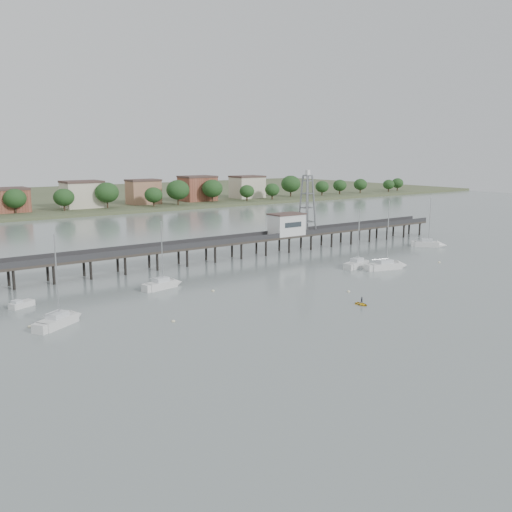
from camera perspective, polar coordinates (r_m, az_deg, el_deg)
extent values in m
plane|color=slate|center=(80.31, 16.36, -7.48)|extent=(500.00, 500.00, 0.00)
cube|color=#2D2823|center=(124.11, -5.95, 0.98)|extent=(150.00, 5.00, 0.50)
cube|color=#333335|center=(121.93, -5.39, 1.20)|extent=(150.00, 0.12, 1.10)
cube|color=#333335|center=(126.04, -6.50, 1.48)|extent=(150.00, 0.12, 1.10)
cylinder|color=black|center=(122.83, -5.48, -0.04)|extent=(0.50, 0.50, 4.40)
cylinder|color=black|center=(126.07, -6.36, 0.22)|extent=(0.50, 0.50, 4.40)
cylinder|color=black|center=(171.32, 16.05, 2.60)|extent=(0.50, 0.50, 4.40)
cylinder|color=black|center=(173.65, 15.06, 2.75)|extent=(0.50, 0.50, 4.40)
cube|color=silver|center=(137.77, 3.07, 3.13)|extent=(8.00, 5.00, 5.00)
cube|color=#4C3833|center=(137.46, 3.08, 4.22)|extent=(8.40, 5.40, 0.30)
cube|color=slate|center=(140.95, 5.19, 8.02)|extent=(1.80, 1.80, 0.30)
cube|color=silver|center=(140.92, 5.19, 8.32)|extent=(0.90, 0.90, 1.20)
cube|color=silver|center=(151.88, 16.70, 1.09)|extent=(5.70, 6.01, 1.65)
cone|color=silver|center=(152.21, 18.10, 1.03)|extent=(3.39, 3.40, 2.32)
cube|color=silver|center=(151.70, 16.72, 1.53)|extent=(3.15, 3.22, 0.75)
cylinder|color=#A5A8AA|center=(151.04, 16.99, 3.49)|extent=(0.18, 0.18, 11.20)
cylinder|color=#A5A8AA|center=(151.54, 16.36, 1.75)|extent=(2.40, 2.69, 0.12)
cube|color=silver|center=(102.76, -9.46, -2.98)|extent=(6.04, 3.28, 1.65)
cone|color=silver|center=(104.91, -7.92, -2.66)|extent=(2.76, 2.64, 2.22)
cube|color=silver|center=(102.49, -9.48, -2.34)|extent=(2.83, 2.23, 0.75)
cylinder|color=#A5A8AA|center=(101.74, -9.39, 0.44)|extent=(0.18, 0.18, 10.72)
cylinder|color=#A5A8AA|center=(101.81, -9.91, -2.13)|extent=(3.30, 0.76, 0.12)
cube|color=silver|center=(121.33, 10.05, -0.92)|extent=(6.22, 3.50, 1.65)
cone|color=silver|center=(124.42, 10.93, -0.67)|extent=(2.88, 2.76, 2.28)
cube|color=silver|center=(121.11, 10.06, -0.38)|extent=(2.94, 2.35, 0.75)
cylinder|color=#A5A8AA|center=(120.60, 10.24, 2.05)|extent=(0.18, 0.18, 10.99)
cylinder|color=#A5A8AA|center=(120.19, 9.83, -0.19)|extent=(3.36, 0.86, 0.12)
cube|color=silver|center=(84.82, -19.22, -6.35)|extent=(6.54, 5.35, 1.65)
cone|color=silver|center=(87.64, -17.56, -5.71)|extent=(3.48, 3.42, 2.42)
cube|color=silver|center=(84.49, -19.27, -5.58)|extent=(3.36, 3.10, 0.75)
cylinder|color=#A5A8AA|center=(83.51, -19.31, -1.90)|extent=(0.18, 0.18, 11.64)
cylinder|color=#A5A8AA|center=(83.61, -19.76, -5.39)|extent=(3.13, 2.03, 0.12)
cube|color=silver|center=(120.71, 12.73, -1.08)|extent=(7.28, 4.26, 1.65)
cone|color=silver|center=(123.15, 14.37, -0.92)|extent=(3.42, 3.28, 2.66)
cube|color=silver|center=(120.48, 12.75, -0.53)|extent=(3.47, 2.81, 0.75)
cylinder|color=#A5A8AA|center=(119.76, 13.06, 2.33)|extent=(0.18, 0.18, 12.83)
cylinder|color=#A5A8AA|center=(119.74, 12.31, -0.31)|extent=(3.90, 1.10, 0.12)
cube|color=silver|center=(96.83, -22.38, -4.55)|extent=(4.16, 3.08, 1.07)
cube|color=silver|center=(96.17, -22.80, -4.28)|extent=(1.70, 1.70, 0.64)
imported|color=gold|center=(92.57, 10.51, -4.83)|extent=(1.68, 0.53, 2.34)
imported|color=black|center=(92.57, 10.51, -4.83)|extent=(0.61, 1.14, 0.26)
ellipsoid|color=beige|center=(85.86, -21.69, -6.58)|extent=(0.56, 0.56, 0.39)
ellipsoid|color=beige|center=(99.90, -4.32, -3.49)|extent=(0.56, 0.56, 0.39)
ellipsoid|color=beige|center=(131.01, 17.85, -0.60)|extent=(0.56, 0.56, 0.39)
ellipsoid|color=beige|center=(100.43, 9.24, -3.52)|extent=(0.56, 0.56, 0.39)
ellipsoid|color=beige|center=(123.69, 8.94, -0.86)|extent=(0.56, 0.56, 0.39)
ellipsoid|color=beige|center=(83.14, -8.26, -6.47)|extent=(0.56, 0.56, 0.39)
cube|color=#475133|center=(298.32, -24.17, 5.06)|extent=(500.00, 170.00, 1.40)
cube|color=brown|center=(235.39, -23.45, 5.16)|extent=(13.00, 10.50, 9.00)
cube|color=brown|center=(243.02, -16.98, 5.71)|extent=(13.00, 10.50, 9.00)
cube|color=brown|center=(253.11, -11.18, 6.14)|extent=(13.00, 10.50, 9.00)
cube|color=brown|center=(265.57, -5.86, 6.49)|extent=(13.00, 10.50, 9.00)
cube|color=brown|center=(280.66, -0.89, 6.75)|extent=(13.00, 10.50, 9.00)
ellipsoid|color=#173A17|center=(226.21, -20.30, 5.27)|extent=(8.00, 8.00, 6.80)
ellipsoid|color=#173A17|center=(283.29, 3.86, 6.83)|extent=(8.00, 8.00, 6.80)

